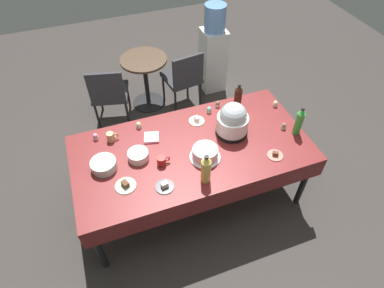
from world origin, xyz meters
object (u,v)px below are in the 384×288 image
Objects in this scene: frosted_layer_cake at (205,153)px; round_cafe_table at (145,73)px; slow_cooker at (233,121)px; cupcake_cocoa at (209,110)px; cupcake_lemon at (96,137)px; dessert_plate_sage at (125,185)px; cupcake_rose at (218,104)px; cupcake_berry at (275,104)px; cupcake_vanilla at (139,125)px; dessert_plate_cream at (197,120)px; soda_bottle_ginger_ale at (206,169)px; soda_bottle_lime_soda at (299,122)px; potluck_table at (192,152)px; glass_salad_bowl at (104,165)px; coffee_mug_red at (162,161)px; water_cooler at (213,52)px; cupcake_mint at (284,126)px; dessert_plate_coral at (275,155)px; ceramic_snack_bowl at (138,155)px; maroon_chair_left at (109,92)px; maroon_chair_right at (184,76)px; dessert_plate_charcoal at (165,186)px; coffee_mug_tan at (111,137)px; soda_bottle_cola at (238,96)px.

round_cafe_table is (-0.12, 1.83, -0.31)m from frosted_layer_cake.
slow_cooker reaches higher than cupcake_cocoa.
cupcake_lemon is (-1.25, 0.36, -0.12)m from slow_cooker.
dessert_plate_sage is 1.32m from cupcake_rose.
dessert_plate_sage is 2.66× the size of cupcake_berry.
cupcake_berry is 1.00× the size of cupcake_vanilla.
dessert_plate_cream is 0.75m from soda_bottle_ginger_ale.
soda_bottle_lime_soda is (1.69, 0.07, 0.13)m from dessert_plate_sage.
cupcake_berry is 1.00× the size of cupcake_rose.
cupcake_lemon reaches higher than dessert_plate_cream.
soda_bottle_lime_soda is at bearing -8.56° from potluck_table.
glass_salad_bowl reaches higher than dessert_plate_cream.
water_cooler is (1.25, 1.83, -0.20)m from coffee_mug_red.
round_cafe_table is at bearing 90.86° from soda_bottle_ginger_ale.
cupcake_lemon is 0.57× the size of coffee_mug_red.
soda_bottle_lime_soda reaches higher than soda_bottle_ginger_ale.
cupcake_berry is at bearing 14.46° from potluck_table.
cupcake_lemon is (-1.75, 0.48, 0.00)m from cupcake_mint.
cupcake_rose is (0.38, 0.62, -0.02)m from frosted_layer_cake.
cupcake_cocoa reaches higher than dessert_plate_coral.
ceramic_snack_bowl reaches higher than potluck_table.
ceramic_snack_bowl is 0.60× the size of soda_bottle_lime_soda.
maroon_chair_right is (0.98, -0.00, 0.00)m from maroon_chair_left.
coffee_mug_red is (-0.74, -0.15, -0.11)m from slow_cooker.
maroon_chair_right is at bearing 90.63° from slow_cooker.
dessert_plate_cream is at bearing 33.10° from dessert_plate_sage.
frosted_layer_cake is 0.48m from dessert_plate_charcoal.
ceramic_snack_bowl is 1.18× the size of dessert_plate_charcoal.
soda_bottle_ginger_ale is (0.80, -0.80, 0.11)m from cupcake_lemon.
round_cafe_table is (-0.22, 1.35, -0.27)m from dessert_plate_cream.
frosted_layer_cake is at bearing -101.56° from dessert_plate_cream.
coffee_mug_red is at bearing -80.75° from maroon_chair_left.
soda_bottle_ginger_ale is 0.42× the size of round_cafe_table.
cupcake_rose is 0.61× the size of coffee_mug_tan.
dessert_plate_sage is 2.66× the size of cupcake_lemon.
cupcake_rose is at bearing 2.41° from cupcake_vanilla.
dessert_plate_cream is at bearing -102.19° from maroon_chair_right.
maroon_chair_right is 0.61m from water_cooler.
coffee_mug_red is at bearing 78.78° from dessert_plate_charcoal.
cupcake_lemon is 1.93m from soda_bottle_lime_soda.
slow_cooker is 0.38m from cupcake_cocoa.
dessert_plate_coral reaches higher than round_cafe_table.
slow_cooker reaches higher than coffee_mug_tan.
dessert_plate_cream is 0.22× the size of round_cafe_table.
cupcake_mint reaches higher than dessert_plate_coral.
coffee_mug_tan reaches higher than cupcake_cocoa.
potluck_table is at bearing -147.76° from soda_bottle_cola.
cupcake_lemon is 1.51m from round_cafe_table.
maroon_chair_left is at bearing 96.42° from dessert_plate_charcoal.
ceramic_snack_bowl is (-0.57, 0.19, -0.02)m from frosted_layer_cake.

